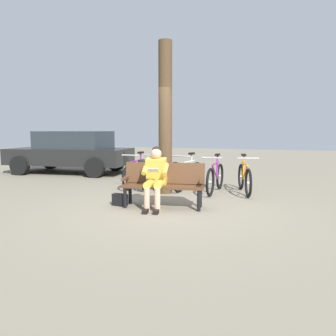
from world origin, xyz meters
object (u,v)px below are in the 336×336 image
Objects in this scene: person_reading at (155,174)px; tree_trunk at (165,119)px; litter_bin at (146,175)px; bicycle_red at (162,175)px; parked_car at (72,151)px; bicycle_green at (244,178)px; bicycle_purple at (215,178)px; bicycle_silver at (138,174)px; bicycle_orange at (188,175)px; handbag at (120,200)px; bench at (164,181)px.

tree_trunk reaches higher than person_reading.
litter_bin is 0.50m from bicycle_red.
person_reading is 0.27× the size of parked_car.
bicycle_red is (2.09, 0.08, 0.00)m from bicycle_green.
bicycle_purple is 2.10m from bicycle_silver.
bicycle_orange is 0.99× the size of bicycle_silver.
handbag is 2.18m from bicycle_silver.
litter_bin is at bearing -84.27° from handbag.
person_reading reaches higher than bicycle_red.
parked_car is (6.18, -1.72, 0.41)m from bicycle_green.
bicycle_purple is 1.42m from bicycle_red.
bench is 1.04× the size of bicycle_red.
bicycle_purple reaches higher than bench.
bicycle_purple is 0.38× the size of parked_car.
parked_car is (5.50, -1.88, 0.41)m from bicycle_purple.
bicycle_purple is at bearing -120.11° from bench.
person_reading is 2.14m from bicycle_purple.
person_reading reaches higher than litter_bin.
bicycle_orange is at bearing -109.78° from handbag.
handbag is at bearing -35.64° from bicycle_purple.
bench is 1.92m from bicycle_purple.
bicycle_green is 1.03× the size of bicycle_red.
bicycle_purple is at bearing -169.33° from litter_bin.
bench is 0.26m from person_reading.
bicycle_orange is at bearing 96.80° from bicycle_silver.
litter_bin is at bearing -77.66° from bicycle_purple.
person_reading is 2.17m from bicycle_red.
bicycle_silver is (2.10, -0.07, 0.00)m from bicycle_purple.
tree_trunk is 5.07m from parked_car.
parked_car is at bearing -46.68° from bench.
bench is 1.02× the size of bicycle_green.
parked_car is at bearing -99.24° from bicycle_orange.
bench is at bearing -165.37° from handbag.
litter_bin is at bearing -14.54° from tree_trunk.
person_reading reaches higher than bicycle_orange.
bench is 0.99× the size of bicycle_purple.
parked_car is (4.72, -3.86, 0.11)m from person_reading.
bench is 0.99× the size of bicycle_silver.
bench is 2.02m from bicycle_red.
parked_car is at bearing -92.55° from bicycle_red.
bicycle_red is (0.64, -2.06, -0.31)m from person_reading.
person_reading is 6.10m from parked_car.
litter_bin is 0.47× the size of bicycle_green.
parked_car reaches higher than litter_bin.
bicycle_red is at bearing -93.30° from handbag.
bicycle_purple is at bearing -92.88° from bicycle_green.
handbag is 2.54m from bicycle_purple.
bicycle_red is 0.94× the size of bicycle_silver.
bicycle_red is at bearing -82.18° from person_reading.
bench is 1.80m from litter_bin.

